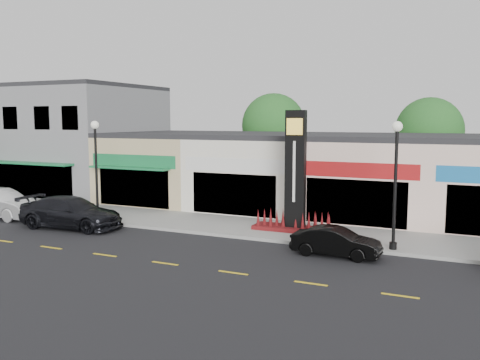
# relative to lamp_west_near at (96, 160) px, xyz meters

# --- Properties ---
(ground) EXTENTS (120.00, 120.00, 0.00)m
(ground) POSITION_rel_lamp_west_near_xyz_m (8.00, -2.50, -3.48)
(ground) COLOR black
(ground) RESTS_ON ground
(sidewalk) EXTENTS (52.00, 4.30, 0.15)m
(sidewalk) POSITION_rel_lamp_west_near_xyz_m (8.00, 1.85, -3.40)
(sidewalk) COLOR gray
(sidewalk) RESTS_ON ground
(curb) EXTENTS (52.00, 0.20, 0.15)m
(curb) POSITION_rel_lamp_west_near_xyz_m (8.00, -0.40, -3.40)
(curb) COLOR gray
(curb) RESTS_ON ground
(building_grey_2story) EXTENTS (12.00, 10.95, 8.30)m
(building_grey_2story) POSITION_rel_lamp_west_near_xyz_m (-10.00, 8.98, 0.67)
(building_grey_2story) COLOR slate
(building_grey_2story) RESTS_ON ground
(shop_beige) EXTENTS (7.00, 10.85, 4.80)m
(shop_beige) POSITION_rel_lamp_west_near_xyz_m (-0.50, 8.96, -1.08)
(shop_beige) COLOR tan
(shop_beige) RESTS_ON ground
(shop_cream) EXTENTS (7.00, 10.01, 4.80)m
(shop_cream) POSITION_rel_lamp_west_near_xyz_m (6.50, 8.97, -1.08)
(shop_cream) COLOR beige
(shop_cream) RESTS_ON ground
(shop_pink_w) EXTENTS (7.00, 10.01, 4.80)m
(shop_pink_w) POSITION_rel_lamp_west_near_xyz_m (13.50, 8.97, -1.08)
(shop_pink_w) COLOR beige
(shop_pink_w) RESTS_ON ground
(tree_rear_west) EXTENTS (5.20, 5.20, 7.83)m
(tree_rear_west) POSITION_rel_lamp_west_near_xyz_m (4.00, 17.00, 1.74)
(tree_rear_west) COLOR #382619
(tree_rear_west) RESTS_ON ground
(tree_rear_mid) EXTENTS (4.80, 4.80, 7.29)m
(tree_rear_mid) POSITION_rel_lamp_west_near_xyz_m (16.00, 17.00, 1.41)
(tree_rear_mid) COLOR #382619
(tree_rear_mid) RESTS_ON ground
(lamp_west_near) EXTENTS (0.44, 0.44, 5.47)m
(lamp_west_near) POSITION_rel_lamp_west_near_xyz_m (0.00, 0.00, 0.00)
(lamp_west_near) COLOR black
(lamp_west_near) RESTS_ON sidewalk
(lamp_east_near) EXTENTS (0.44, 0.44, 5.47)m
(lamp_east_near) POSITION_rel_lamp_west_near_xyz_m (16.00, 0.00, 0.00)
(lamp_east_near) COLOR black
(lamp_east_near) RESTS_ON sidewalk
(pylon_sign) EXTENTS (4.20, 1.30, 6.00)m
(pylon_sign) POSITION_rel_lamp_west_near_xyz_m (11.00, 1.70, -1.20)
(pylon_sign) COLOR #530E10
(pylon_sign) RESTS_ON sidewalk
(car_dark_sedan) EXTENTS (2.74, 5.83, 1.65)m
(car_dark_sedan) POSITION_rel_lamp_west_near_xyz_m (-0.18, -1.89, -2.65)
(car_dark_sedan) COLOR black
(car_dark_sedan) RESTS_ON ground
(car_black_conv) EXTENTS (1.39, 3.72, 1.22)m
(car_black_conv) POSITION_rel_lamp_west_near_xyz_m (13.91, -1.60, -2.87)
(car_black_conv) COLOR black
(car_black_conv) RESTS_ON ground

